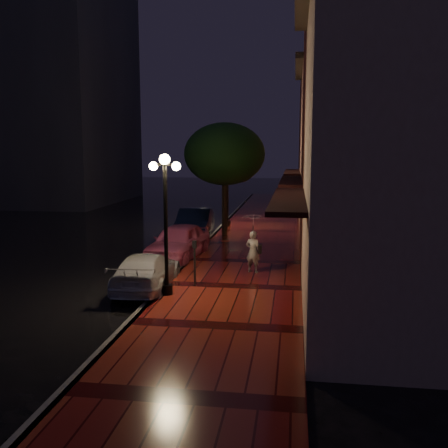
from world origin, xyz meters
The scene contains 15 objects.
ground centered at (0.00, 0.00, 0.00)m, with size 120.00×120.00×0.00m, color black.
sidewalk centered at (2.25, 0.00, 0.07)m, with size 4.50×60.00×0.15m, color #470C0C.
curb centered at (0.00, 0.00, 0.07)m, with size 0.25×60.00×0.15m, color #595451.
storefront_near centered at (7.00, -6.00, 4.25)m, with size 5.00×8.00×8.50m, color gray.
storefront_mid centered at (7.00, 2.00, 5.50)m, with size 5.00×8.00×11.00m, color #511914.
storefront_far centered at (7.00, 10.00, 4.50)m, with size 5.00×8.00×9.00m, color #8C5951.
storefront_extra centered at (7.00, 20.00, 5.00)m, with size 5.00×12.00×10.00m, color #511914.
streetlamp_near centered at (0.35, -5.00, 2.60)m, with size 0.96×0.36×4.31m.
streetlamp_far centered at (0.35, 9.00, 2.60)m, with size 0.96×0.36×4.31m.
street_tree centered at (0.61, 5.99, 4.24)m, with size 4.16×4.16×5.80m.
pink_car centered at (-0.60, 0.57, 0.75)m, with size 1.77×4.39×1.49m, color #CF5582.
navy_car centered at (-0.87, 5.42, 0.77)m, with size 1.64×4.70×1.55m, color black.
silver_car centered at (-0.60, -4.01, 0.61)m, with size 1.70×4.18×1.21m, color #ACABB3.
woman_with_umbrella centered at (2.76, -1.83, 1.57)m, with size 0.89×0.91×2.15m.
parking_meter centered at (1.00, -3.85, 1.06)m, with size 0.14×0.11×1.49m.
Camera 1 is at (4.21, -19.56, 4.61)m, focal length 40.00 mm.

